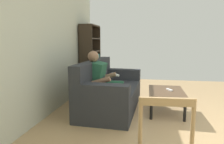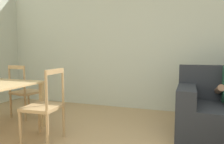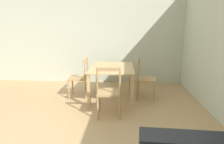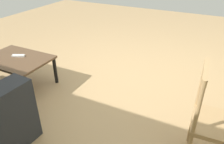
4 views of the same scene
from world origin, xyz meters
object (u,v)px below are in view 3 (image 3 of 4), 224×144
Objects in this scene: dining_chair_by_doorway at (80,78)px; dining_table at (112,71)px; dining_chair_facing_couch at (109,92)px; dining_chair_near_wall at (145,79)px.

dining_table is at bearing 89.92° from dining_chair_by_doorway.
dining_chair_facing_couch is 1.04× the size of dining_chair_by_doorway.
dining_table is 0.77m from dining_chair_near_wall.
dining_table is at bearing -89.65° from dining_chair_near_wall.
dining_chair_by_doorway is at bearing -89.86° from dining_chair_near_wall.
dining_table is at bearing -179.89° from dining_chair_facing_couch.
dining_chair_facing_couch is at bearing -37.08° from dining_chair_near_wall.
dining_table is 1.39× the size of dining_chair_facing_couch.
dining_chair_near_wall is at bearing 90.14° from dining_chair_by_doorway.
dining_chair_near_wall is 1.50m from dining_chair_by_doorway.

